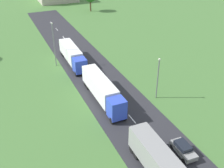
{
  "coord_description": "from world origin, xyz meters",
  "views": [
    {
      "loc": [
        -16.43,
        -2.78,
        25.29
      ],
      "look_at": [
        -0.08,
        33.91,
        2.39
      ],
      "focal_mm": 43.81,
      "sensor_mm": 36.0,
      "label": 1
    }
  ],
  "objects_px": {
    "truck_third": "(72,55)",
    "car_second": "(183,149)",
    "truck_lead": "(161,165)",
    "lamppost_second": "(158,76)",
    "truck_second": "(102,89)",
    "lamppost_third": "(54,43)"
  },
  "relations": [
    {
      "from": "truck_second",
      "to": "truck_third",
      "type": "height_order",
      "value": "truck_second"
    },
    {
      "from": "car_second",
      "to": "truck_second",
      "type": "bearing_deg",
      "value": 106.52
    },
    {
      "from": "truck_third",
      "to": "car_second",
      "type": "distance_m",
      "value": 32.33
    },
    {
      "from": "truck_lead",
      "to": "truck_third",
      "type": "xyz_separation_m",
      "value": [
        -0.06,
        34.13,
        -0.13
      ]
    },
    {
      "from": "car_second",
      "to": "lamppost_third",
      "type": "bearing_deg",
      "value": 104.57
    },
    {
      "from": "truck_lead",
      "to": "car_second",
      "type": "relative_size",
      "value": 2.95
    },
    {
      "from": "truck_lead",
      "to": "car_second",
      "type": "bearing_deg",
      "value": 24.23
    },
    {
      "from": "lamppost_second",
      "to": "lamppost_third",
      "type": "distance_m",
      "value": 23.25
    },
    {
      "from": "lamppost_third",
      "to": "truck_second",
      "type": "bearing_deg",
      "value": -77.32
    },
    {
      "from": "truck_third",
      "to": "lamppost_third",
      "type": "height_order",
      "value": "lamppost_third"
    },
    {
      "from": "truck_second",
      "to": "lamppost_third",
      "type": "relative_size",
      "value": 1.46
    },
    {
      "from": "car_second",
      "to": "lamppost_second",
      "type": "height_order",
      "value": "lamppost_second"
    },
    {
      "from": "truck_third",
      "to": "truck_second",
      "type": "bearing_deg",
      "value": -89.04
    },
    {
      "from": "car_second",
      "to": "truck_lead",
      "type": "bearing_deg",
      "value": -155.77
    },
    {
      "from": "truck_lead",
      "to": "car_second",
      "type": "height_order",
      "value": "truck_lead"
    },
    {
      "from": "truck_second",
      "to": "car_second",
      "type": "relative_size",
      "value": 3.41
    },
    {
      "from": "truck_second",
      "to": "car_second",
      "type": "height_order",
      "value": "truck_second"
    },
    {
      "from": "truck_second",
      "to": "truck_third",
      "type": "xyz_separation_m",
      "value": [
        -0.27,
        16.1,
        -0.12
      ]
    },
    {
      "from": "lamppost_third",
      "to": "truck_third",
      "type": "bearing_deg",
      "value": -9.37
    },
    {
      "from": "lamppost_second",
      "to": "lamppost_third",
      "type": "xyz_separation_m",
      "value": [
        -12.51,
        19.58,
        0.96
      ]
    },
    {
      "from": "truck_lead",
      "to": "truck_second",
      "type": "distance_m",
      "value": 18.03
    },
    {
      "from": "truck_second",
      "to": "car_second",
      "type": "bearing_deg",
      "value": -73.48
    }
  ]
}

